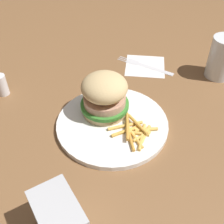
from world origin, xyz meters
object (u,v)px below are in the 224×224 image
Objects in this scene: fork at (144,65)px; salt_shaker at (1,85)px; sandwich at (104,95)px; napkin_dispenser at (59,221)px; napkin at (145,66)px; drink_glass at (221,59)px; plate at (112,124)px; fries_pile at (135,131)px.

fork is 2.85× the size of salt_shaker.
sandwich reaches higher than napkin_dispenser.
napkin_dispenser reaches higher than fork.
drink_glass is (0.19, -0.05, 0.05)m from napkin.
napkin_dispenser is at bearing -61.63° from salt_shaker.
plate is at bearing -145.93° from drink_glass.
fork is 1.40× the size of drink_glass.
napkin is at bearing 80.60° from fries_pile.
salt_shaker is (-0.56, -0.08, -0.02)m from drink_glass.
plate is at bearing -111.08° from fork.
sandwich is 1.00× the size of napkin.
salt_shaker is (-0.26, 0.08, -0.03)m from sandwich.
drink_glass reaches higher than plate.
napkin is at bearing 61.41° from sandwich.
drink_glass reaches higher than napkin.
drink_glass is (0.29, 0.20, 0.04)m from plate.
fries_pile is at bearing -99.40° from napkin.
fork is 1.73× the size of napkin_dispenser.
plate is at bearing 145.38° from fries_pile.
drink_glass reaches higher than fries_pile.
sandwich is (-0.02, 0.04, 0.05)m from plate.
napkin_dispenser is at bearing -121.07° from fries_pile.
fries_pile is (0.07, -0.07, -0.04)m from sandwich.
fries_pile is 0.97× the size of drink_glass.
napkin is at bearing 18.71° from salt_shaker.
sandwich is at bearing -152.48° from drink_glass.
plate is 2.26× the size of napkin.
sandwich reaches higher than fries_pile.
drink_glass is at bearing -13.21° from fork.
sandwich reaches higher than fork.
salt_shaker is at bearing -161.29° from napkin.
drink_glass is 0.57m from salt_shaker.
fork is at bearing 80.90° from fries_pile.
napkin is 0.39m from salt_shaker.
napkin_dispenser is (-0.17, -0.49, 0.04)m from fork.
fork is (0.09, 0.24, -0.00)m from plate.
sandwich is 0.29m from napkin_dispenser.
sandwich is at bearing -17.06° from salt_shaker.
salt_shaker reaches higher than napkin.
plate is at bearing -64.59° from sandwich.
fries_pile is 1.98× the size of salt_shaker.
plate is 1.58× the size of fork.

